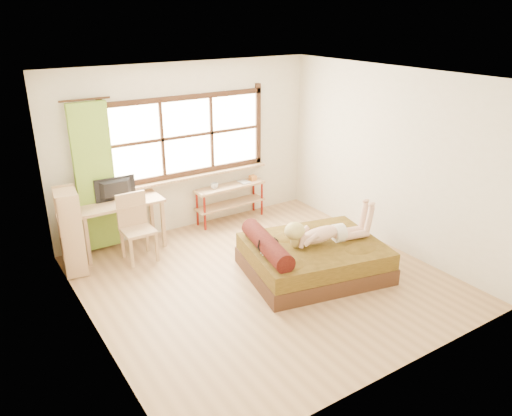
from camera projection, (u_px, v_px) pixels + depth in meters
floor at (264, 280)px, 6.79m from camera, size 4.50×4.50×0.00m
ceiling at (266, 77)px, 5.79m from camera, size 4.50×4.50×0.00m
wall_back at (187, 148)px, 8.05m from camera, size 4.50×0.00×4.50m
wall_front at (403, 255)px, 4.54m from camera, size 4.50×0.00×4.50m
wall_left at (85, 226)px, 5.16m from camera, size 0.00×4.50×4.50m
wall_right at (390, 159)px, 7.43m from camera, size 0.00×4.50×4.50m
window at (188, 139)px, 7.96m from camera, size 2.80×0.16×1.46m
curtain at (95, 178)px, 7.24m from camera, size 0.55×0.10×2.20m
bed at (311, 257)px, 6.88m from camera, size 2.07×1.79×0.69m
woman at (326, 224)px, 6.76m from camera, size 1.32×0.61×0.55m
kitten at (267, 246)px, 6.49m from camera, size 0.29×0.16×0.22m
desk at (120, 208)px, 7.41m from camera, size 1.26×0.58×0.79m
monitor at (116, 190)px, 7.34m from camera, size 0.61×0.08×0.35m
chair at (135, 223)px, 7.23m from camera, size 0.44×0.44×0.98m
pipe_shelf at (231, 194)px, 8.58m from camera, size 1.28×0.37×0.72m
cup at (214, 186)px, 8.34m from camera, size 0.13×0.13×0.10m
book at (240, 183)px, 8.61m from camera, size 0.17×0.23×0.02m
bookshelf at (71, 231)px, 6.82m from camera, size 0.36×0.55×1.19m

